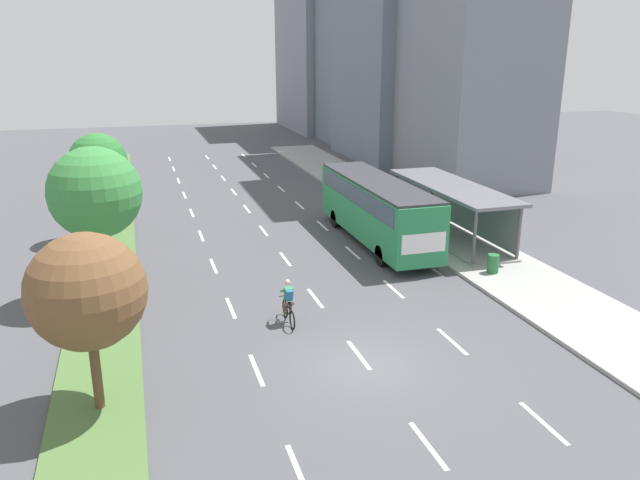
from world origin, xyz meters
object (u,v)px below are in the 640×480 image
(median_tree_third, at_px, (98,162))
(trash_bin, at_px, (493,264))
(median_tree_second, at_px, (95,193))
(median_tree_nearest, at_px, (87,292))
(bus, at_px, (376,205))
(cyclist, at_px, (288,304))
(bus_shelter, at_px, (455,205))

(median_tree_third, bearing_deg, trash_bin, -32.74)
(median_tree_second, xyz_separation_m, trash_bin, (16.71, -2.23, -3.88))
(median_tree_second, bearing_deg, median_tree_nearest, -89.62)
(median_tree_nearest, relative_size, median_tree_second, 0.83)
(bus, relative_size, median_tree_second, 1.83)
(median_tree_nearest, height_order, median_tree_second, median_tree_second)
(cyclist, relative_size, median_tree_nearest, 0.35)
(bus_shelter, height_order, cyclist, bus_shelter)
(bus_shelter, distance_m, median_tree_second, 18.29)
(median_tree_nearest, bearing_deg, median_tree_third, 90.94)
(bus_shelter, xyz_separation_m, trash_bin, (-1.08, -5.60, -1.29))
(bus, relative_size, median_tree_nearest, 2.20)
(median_tree_nearest, height_order, median_tree_third, median_tree_third)
(median_tree_nearest, height_order, trash_bin, median_tree_nearest)
(cyclist, bearing_deg, median_tree_third, 117.49)
(median_tree_second, bearing_deg, trash_bin, -7.61)
(cyclist, height_order, trash_bin, cyclist)
(bus, height_order, median_tree_second, median_tree_second)
(bus, bearing_deg, median_tree_third, 161.28)
(median_tree_nearest, distance_m, median_tree_third, 17.32)
(bus_shelter, bearing_deg, bus, 171.58)
(cyclist, relative_size, trash_bin, 2.14)
(bus, relative_size, cyclist, 6.20)
(bus, bearing_deg, cyclist, -129.00)
(trash_bin, bearing_deg, cyclist, -167.30)
(cyclist, distance_m, median_tree_second, 8.81)
(bus_shelter, distance_m, cyclist, 13.71)
(cyclist, distance_m, trash_bin, 10.34)
(median_tree_second, relative_size, median_tree_third, 1.10)
(bus_shelter, distance_m, median_tree_third, 18.92)
(median_tree_third, relative_size, trash_bin, 6.61)
(bus_shelter, relative_size, median_tree_nearest, 1.93)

